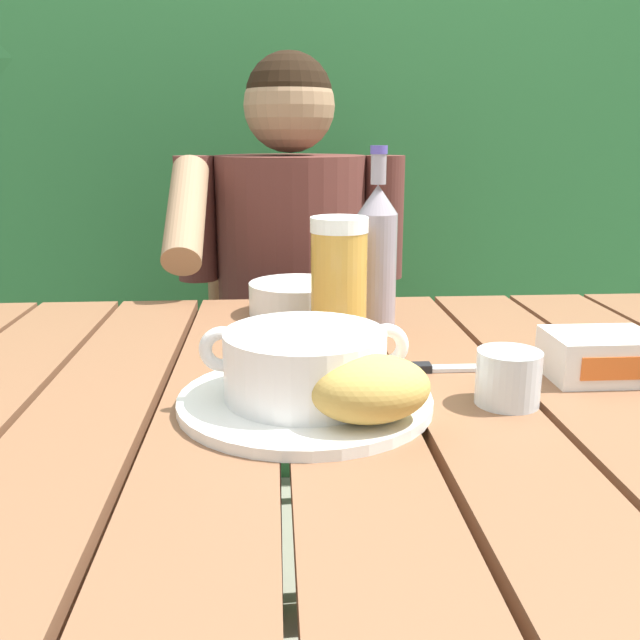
# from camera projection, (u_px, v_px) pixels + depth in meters

# --- Properties ---
(dining_table) EXTENTS (1.26, 0.91, 0.74)m
(dining_table) POSITION_uv_depth(u_px,v_px,m) (341.00, 458.00, 0.84)
(dining_table) COLOR brown
(dining_table) RESTS_ON ground_plane
(hedge_backdrop) EXTENTS (3.87, 0.93, 2.65)m
(hedge_backdrop) POSITION_uv_depth(u_px,v_px,m) (297.00, 128.00, 2.22)
(hedge_backdrop) COLOR #2F6D38
(hedge_backdrop) RESTS_ON ground_plane
(chair_near_diner) EXTENTS (0.43, 0.47, 0.92)m
(chair_near_diner) POSITION_uv_depth(u_px,v_px,m) (291.00, 363.00, 1.75)
(chair_near_diner) COLOR brown
(chair_near_diner) RESTS_ON ground_plane
(person_eating) EXTENTS (0.48, 0.47, 1.19)m
(person_eating) POSITION_uv_depth(u_px,v_px,m) (290.00, 289.00, 1.49)
(person_eating) COLOR #572A24
(person_eating) RESTS_ON ground_plane
(serving_plate) EXTENTS (0.28, 0.28, 0.01)m
(serving_plate) POSITION_uv_depth(u_px,v_px,m) (305.00, 401.00, 0.76)
(serving_plate) COLOR white
(serving_plate) RESTS_ON dining_table
(soup_bowl) EXTENTS (0.22, 0.17, 0.08)m
(soup_bowl) POSITION_uv_depth(u_px,v_px,m) (305.00, 362.00, 0.74)
(soup_bowl) COLOR white
(soup_bowl) RESTS_ON serving_plate
(bread_roll) EXTENTS (0.14, 0.11, 0.07)m
(bread_roll) POSITION_uv_depth(u_px,v_px,m) (370.00, 389.00, 0.68)
(bread_roll) COLOR tan
(bread_roll) RESTS_ON serving_plate
(beer_glass) EXTENTS (0.08, 0.08, 0.18)m
(beer_glass) POSITION_uv_depth(u_px,v_px,m) (339.00, 280.00, 0.97)
(beer_glass) COLOR gold
(beer_glass) RESTS_ON dining_table
(beer_bottle) EXTENTS (0.06, 0.06, 0.27)m
(beer_bottle) POSITION_uv_depth(u_px,v_px,m) (377.00, 255.00, 1.03)
(beer_bottle) COLOR gray
(beer_bottle) RESTS_ON dining_table
(water_glass_small) EXTENTS (0.07, 0.07, 0.06)m
(water_glass_small) POSITION_uv_depth(u_px,v_px,m) (508.00, 378.00, 0.76)
(water_glass_small) COLOR silver
(water_glass_small) RESTS_ON dining_table
(butter_tub) EXTENTS (0.12, 0.10, 0.05)m
(butter_tub) POSITION_uv_depth(u_px,v_px,m) (600.00, 356.00, 0.84)
(butter_tub) COLOR white
(butter_tub) RESTS_ON dining_table
(table_knife) EXTENTS (0.15, 0.02, 0.01)m
(table_knife) POSITION_uv_depth(u_px,v_px,m) (429.00, 368.00, 0.87)
(table_knife) COLOR silver
(table_knife) RESTS_ON dining_table
(diner_bowl) EXTENTS (0.16, 0.16, 0.05)m
(diner_bowl) POSITION_uv_depth(u_px,v_px,m) (297.00, 298.00, 1.14)
(diner_bowl) COLOR white
(diner_bowl) RESTS_ON dining_table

